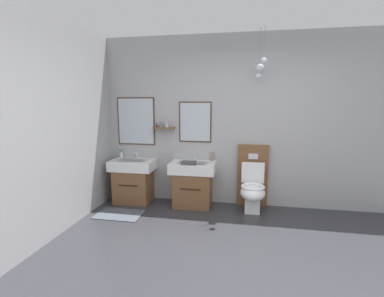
{
  "coord_description": "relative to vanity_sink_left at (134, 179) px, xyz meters",
  "views": [
    {
      "loc": [
        -0.1,
        -2.36,
        1.66
      ],
      "look_at": [
        -0.85,
        1.67,
        0.97
      ],
      "focal_mm": 25.75,
      "sensor_mm": 36.0,
      "label": 1
    }
  ],
  "objects": [
    {
      "name": "folded_hand_towel",
      "position": [
        0.98,
        -0.14,
        0.36
      ],
      "size": [
        0.22,
        0.16,
        0.04
      ],
      "primitive_type": "cube",
      "color": "#47474C",
      "rests_on": "vanity_sink_right"
    },
    {
      "name": "bath_mat",
      "position": [
        -0.0,
        -0.59,
        -0.37
      ],
      "size": [
        0.68,
        0.44,
        0.01
      ],
      "primitive_type": "cube",
      "color": "#474C56",
      "rests_on": "ground"
    },
    {
      "name": "soap_dispenser",
      "position": [
        1.31,
        0.17,
        0.41
      ],
      "size": [
        0.06,
        0.06,
        0.18
      ],
      "color": "gray",
      "rests_on": "vanity_sink_right"
    },
    {
      "name": "vanity_sink_left",
      "position": [
        0.0,
        0.0,
        0.0
      ],
      "size": [
        0.72,
        0.48,
        0.72
      ],
      "color": "brown",
      "rests_on": "ground"
    },
    {
      "name": "toilet",
      "position": [
        1.96,
        0.0,
        -0.0
      ],
      "size": [
        0.48,
        0.62,
        1.0
      ],
      "color": "brown",
      "rests_on": "ground"
    },
    {
      "name": "tap_on_right_sink",
      "position": [
        1.02,
        0.18,
        0.4
      ],
      "size": [
        0.03,
        0.13,
        0.11
      ],
      "color": "silver",
      "rests_on": "vanity_sink_right"
    },
    {
      "name": "vanity_sink_right",
      "position": [
        1.02,
        0.0,
        0.0
      ],
      "size": [
        0.72,
        0.48,
        0.72
      ],
      "color": "brown",
      "rests_on": "ground"
    },
    {
      "name": "toothbrush_cup",
      "position": [
        -0.28,
        0.16,
        0.39
      ],
      "size": [
        0.07,
        0.07,
        0.2
      ],
      "color": "silver",
      "rests_on": "vanity_sink_left"
    },
    {
      "name": "wall_left",
      "position": [
        -0.53,
        -1.86,
        0.97
      ],
      "size": [
        0.12,
        4.37,
        2.71
      ],
      "primitive_type": "cube",
      "color": "#A8A8AA",
      "rests_on": "ground"
    },
    {
      "name": "tap_on_left_sink",
      "position": [
        -0.0,
        0.18,
        0.4
      ],
      "size": [
        0.03,
        0.13,
        0.11
      ],
      "color": "silver",
      "rests_on": "vanity_sink_left"
    },
    {
      "name": "wall_back",
      "position": [
        1.86,
        0.26,
        0.97
      ],
      "size": [
        4.95,
        0.51,
        2.71
      ],
      "color": "#A8A8AA",
      "rests_on": "ground"
    },
    {
      "name": "ground_plane",
      "position": [
        1.88,
        -1.86,
        -0.43
      ],
      "size": [
        6.15,
        5.57,
        0.1
      ],
      "primitive_type": "cube",
      "color": "#2D2D33",
      "rests_on": "ground"
    }
  ]
}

